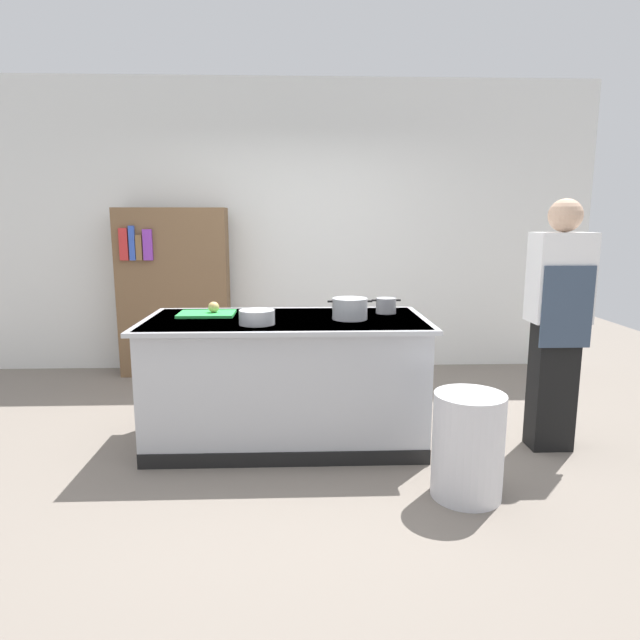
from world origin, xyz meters
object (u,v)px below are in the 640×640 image
(person_chef, at_px, (557,320))
(bookshelf, at_px, (174,293))
(stock_pot, at_px, (350,309))
(sauce_pan, at_px, (386,306))
(mixing_bowl, at_px, (257,317))
(onion, at_px, (214,307))
(trash_bin, at_px, (468,446))

(person_chef, distance_m, bookshelf, 3.63)
(stock_pot, xyz_separation_m, sauce_pan, (0.29, 0.24, -0.02))
(sauce_pan, relative_size, mixing_bowl, 0.91)
(stock_pot, relative_size, mixing_bowl, 1.31)
(onion, distance_m, mixing_bowl, 0.50)
(onion, bearing_deg, sauce_pan, 1.86)
(stock_pot, distance_m, sauce_pan, 0.38)
(sauce_pan, xyz_separation_m, bookshelf, (-1.92, 1.61, -0.10))
(mixing_bowl, height_order, trash_bin, mixing_bowl)
(onion, relative_size, trash_bin, 0.13)
(stock_pot, height_order, trash_bin, stock_pot)
(mixing_bowl, xyz_separation_m, person_chef, (2.03, 0.01, -0.03))
(sauce_pan, bearing_deg, person_chef, -19.68)
(onion, height_order, trash_bin, onion)
(onion, xyz_separation_m, trash_bin, (1.58, -1.02, -0.65))
(trash_bin, relative_size, person_chef, 0.36)
(stock_pot, height_order, mixing_bowl, stock_pot)
(trash_bin, distance_m, person_chef, 1.20)
(sauce_pan, distance_m, trash_bin, 1.28)
(stock_pot, xyz_separation_m, bookshelf, (-1.63, 1.84, -0.12))
(trash_bin, relative_size, bookshelf, 0.36)
(trash_bin, bearing_deg, bookshelf, 129.98)
(stock_pot, relative_size, trash_bin, 0.50)
(onion, xyz_separation_m, person_chef, (2.37, -0.35, -0.05))
(sauce_pan, relative_size, person_chef, 0.12)
(trash_bin, bearing_deg, mixing_bowl, 152.25)
(onion, relative_size, stock_pot, 0.25)
(stock_pot, height_order, person_chef, person_chef)
(mixing_bowl, distance_m, bookshelf, 2.25)
(mixing_bowl, relative_size, trash_bin, 0.38)
(stock_pot, relative_size, sauce_pan, 1.45)
(bookshelf, bearing_deg, person_chef, -33.50)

